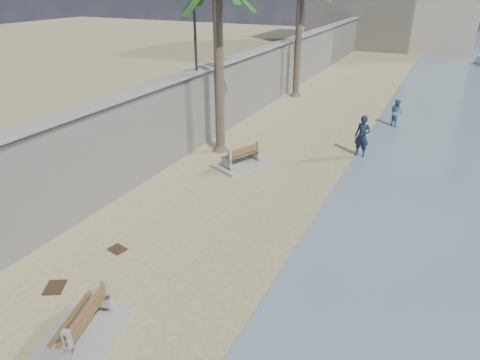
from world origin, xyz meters
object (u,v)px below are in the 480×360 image
(person_a, at_px, (363,133))
(person_b, at_px, (396,111))
(bench_far, at_px, (241,157))
(bench_near, at_px, (81,324))

(person_a, distance_m, person_b, 5.43)
(person_a, bearing_deg, bench_far, -131.04)
(bench_near, xyz_separation_m, person_b, (4.13, 19.23, 0.43))
(bench_far, relative_size, person_a, 1.18)
(bench_near, xyz_separation_m, person_a, (3.34, 13.86, 0.67))
(bench_near, distance_m, person_b, 19.67)
(bench_far, bearing_deg, person_a, 37.82)
(person_a, relative_size, person_b, 1.29)
(bench_near, height_order, person_a, person_a)
(bench_far, xyz_separation_m, person_a, (4.42, 3.43, 0.69))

